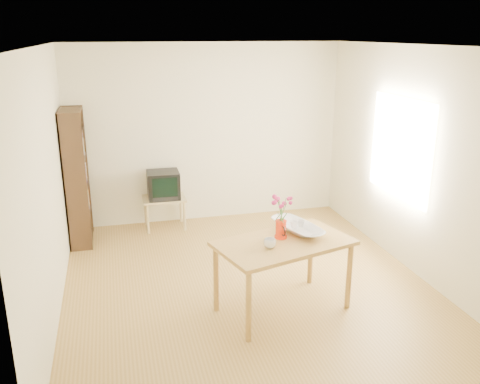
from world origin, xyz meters
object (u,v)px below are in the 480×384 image
object	(u,v)px
table	(284,250)
television	(163,184)
bowl	(298,211)
pitcher	(281,230)
mug	(270,243)

from	to	relation	value
table	television	xyz separation A→B (m)	(-0.91, 2.60, -0.00)
television	bowl	bearing A→B (deg)	-63.13
table	television	distance (m)	2.75
table	pitcher	world-z (taller)	pitcher
pitcher	television	world-z (taller)	pitcher
pitcher	bowl	size ratio (longest dim) A/B	0.44
pitcher	bowl	bearing A→B (deg)	28.54
pitcher	television	xyz separation A→B (m)	(-0.91, 2.50, -0.18)
mug	television	bearing A→B (deg)	-125.26
mug	bowl	xyz separation A→B (m)	(0.41, 0.34, 0.17)
mug	bowl	distance (m)	0.56
mug	television	size ratio (longest dim) A/B	0.26
mug	table	bearing A→B (deg)	161.15
bowl	pitcher	bearing A→B (deg)	-149.25
table	bowl	size ratio (longest dim) A/B	3.18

